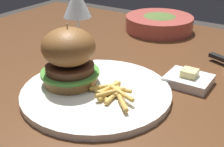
# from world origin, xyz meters

# --- Properties ---
(dining_table) EXTENTS (1.23, 0.85, 0.74)m
(dining_table) POSITION_xyz_m (0.00, 0.00, 0.65)
(dining_table) COLOR #56331C
(dining_table) RESTS_ON ground
(main_plate) EXTENTS (0.31, 0.31, 0.01)m
(main_plate) POSITION_xyz_m (0.04, -0.18, 0.75)
(main_plate) COLOR white
(main_plate) RESTS_ON dining_table
(burger_sandwich) EXTENTS (0.13, 0.13, 0.13)m
(burger_sandwich) POSITION_xyz_m (-0.03, -0.18, 0.82)
(burger_sandwich) COLOR #9E6B38
(burger_sandwich) RESTS_ON main_plate
(fries_pile) EXTENTS (0.12, 0.10, 0.02)m
(fries_pile) POSITION_xyz_m (0.08, -0.18, 0.76)
(fries_pile) COLOR #EABC5B
(fries_pile) RESTS_ON main_plate
(wine_glass) EXTENTS (0.07, 0.07, 0.19)m
(wine_glass) POSITION_xyz_m (-0.12, -0.03, 0.88)
(wine_glass) COLOR silver
(wine_glass) RESTS_ON dining_table
(butter_dish) EXTENTS (0.10, 0.08, 0.04)m
(butter_dish) POSITION_xyz_m (0.18, -0.02, 0.75)
(butter_dish) COLOR white
(butter_dish) RESTS_ON dining_table
(soup_bowl) EXTENTS (0.22, 0.22, 0.05)m
(soup_bowl) POSITION_xyz_m (-0.04, 0.30, 0.77)
(soup_bowl) COLOR #B24C42
(soup_bowl) RESTS_ON dining_table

